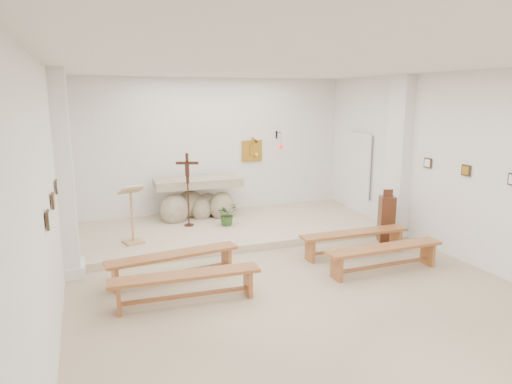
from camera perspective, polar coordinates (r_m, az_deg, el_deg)
name	(u,v)px	position (r m, az deg, el deg)	size (l,w,h in m)	color
ground	(298,290)	(7.50, 5.24, -12.16)	(7.00, 10.00, 0.00)	#CAB892
wall_left	(50,202)	(6.29, -24.36, -1.13)	(0.02, 10.00, 3.50)	white
wall_right	(476,170)	(9.06, 25.77, 2.46)	(0.02, 10.00, 3.50)	white
wall_back	(213,149)	(11.61, -5.46, 5.43)	(7.00, 0.02, 3.50)	white
ceiling	(302,65)	(6.86, 5.82, 15.51)	(7.00, 10.00, 0.02)	silver
sanctuary_platform	(231,228)	(10.54, -3.11, -4.51)	(6.98, 3.00, 0.15)	beige
pilaster_left	(65,176)	(8.25, -22.77, 1.89)	(0.26, 0.55, 3.50)	white
pilaster_right	(399,157)	(10.44, 17.39, 4.21)	(0.26, 0.55, 3.50)	white
gold_wall_relief	(252,151)	(11.91, -0.51, 5.16)	(0.55, 0.04, 0.55)	gold
sanctuary_lamp	(281,145)	(11.92, 3.08, 5.92)	(0.11, 0.36, 0.44)	black
station_frame_left_front	(48,220)	(5.52, -24.58, -3.19)	(0.03, 0.20, 0.20)	#382718
station_frame_left_mid	(53,201)	(6.49, -24.06, -1.00)	(0.03, 0.20, 0.20)	#382718
station_frame_left_rear	(56,187)	(7.47, -23.68, 0.62)	(0.03, 0.20, 0.20)	#382718
station_frame_right_mid	(466,170)	(9.18, 24.77, 2.47)	(0.03, 0.20, 0.20)	#382718
station_frame_right_rear	(428,163)	(9.90, 20.68, 3.42)	(0.03, 0.20, 0.20)	#382718
radiator_left	(69,248)	(9.27, -22.29, -6.47)	(0.10, 0.85, 0.52)	silver
radiator_right	(378,215)	(11.30, 14.99, -2.75)	(0.10, 0.85, 0.52)	silver
altar	(197,201)	(11.11, -7.35, -1.15)	(2.08, 0.94, 1.06)	#B9AF8D
lectern	(132,215)	(9.40, -15.22, -2.73)	(0.51, 0.46, 1.20)	tan
crucifix_stand	(188,184)	(10.32, -8.53, 0.96)	(0.49, 0.22, 1.67)	#3D1D13
potted_plant	(227,214)	(10.44, -3.64, -2.76)	(0.47, 0.41, 0.52)	#2D5522
donation_pedestal	(386,219)	(10.09, 15.99, -3.21)	(0.39, 0.39, 1.13)	#512A17
bench_left_front	(174,260)	(7.85, -10.25, -8.38)	(2.27, 0.64, 0.47)	#A86331
bench_right_front	(355,237)	(9.12, 12.24, -5.57)	(2.24, 0.38, 0.47)	#A86331
bench_left_second	(186,281)	(6.99, -8.78, -10.95)	(2.26, 0.48, 0.47)	#A86331
bench_right_second	(385,253)	(8.38, 15.77, -7.32)	(2.24, 0.39, 0.47)	#A86331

